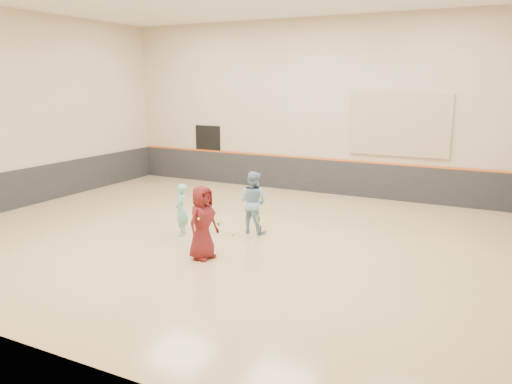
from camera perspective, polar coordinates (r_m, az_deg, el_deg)
The scene contains 14 objects.
room at distance 12.47m, azimuth -2.65°, elevation -1.66°, with size 15.04×12.04×6.22m.
wainscot_back at distance 17.83m, azimuth 6.86°, elevation 1.86°, with size 14.90×0.04×1.20m, color #232326.
wainscot_left at distance 17.38m, azimuth -24.60°, elevation 0.53°, with size 0.04×11.90×1.20m, color #232326.
accent_stripe at distance 17.72m, azimuth 6.90°, elevation 3.82°, with size 14.90×0.03×0.06m, color #D85914.
acoustic_panel at distance 16.82m, azimuth 16.06°, elevation 7.36°, with size 3.20×0.08×2.00m, color tan.
doorway at distance 19.74m, azimuth -5.48°, elevation 4.38°, with size 1.10×0.05×2.20m, color black.
girl at distance 12.84m, azimuth -8.56°, elevation -2.04°, with size 0.49×0.32×1.34m, color #73C8B4.
instructor at distance 12.93m, azimuth -0.35°, elevation -1.15°, with size 0.79×0.61×1.62m, color #83A9CA.
young_man at distance 11.06m, azimuth -6.12°, elevation -3.48°, with size 0.81×0.53×1.66m, color #5E1618.
held_racket at distance 12.71m, azimuth 0.69°, elevation -3.05°, with size 0.39×0.39×0.58m, color #C7E732, non-canonical shape.
spare_racket at distance 14.04m, azimuth -4.44°, elevation -3.35°, with size 0.62×0.62×0.08m, color #B2C32A, non-canonical shape.
ball_under_racket at distance 12.82m, azimuth -2.68°, elevation -4.88°, with size 0.07×0.07×0.07m, color yellow.
ball_in_hand at distance 10.80m, azimuth -6.57°, elevation -3.06°, with size 0.07×0.07×0.07m, color #C7DB33.
ball_beside_spare at distance 15.38m, azimuth 1.43°, elevation -1.92°, with size 0.07×0.07×0.07m, color #E3F038.
Camera 1 is at (5.99, -10.51, 3.86)m, focal length 35.00 mm.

